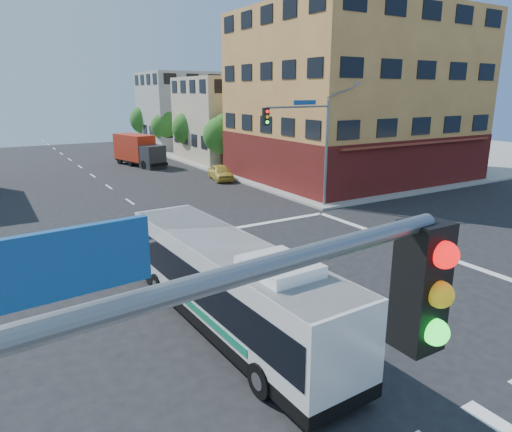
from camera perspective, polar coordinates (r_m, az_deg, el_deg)
ground at (r=16.75m, az=3.12°, el=-11.32°), size 120.00×120.00×0.00m
sidewalk_ne at (r=64.70m, az=11.60°, el=8.41°), size 50.00×50.00×0.15m
corner_building_ne at (r=41.98m, az=11.99°, el=12.78°), size 18.10×15.44×14.00m
building_east_near at (r=52.94m, az=-2.27°, el=12.05°), size 12.06×10.06×9.00m
building_east_far at (r=65.52m, az=-8.34°, el=12.97°), size 12.06×10.06×10.00m
signal_mast_ne at (r=29.01m, az=6.45°, el=10.23°), size 7.91×1.13×8.07m
street_tree_a at (r=45.30m, az=-4.23°, el=10.31°), size 3.60×3.60×5.53m
street_tree_b at (r=52.53m, az=-8.26°, el=11.06°), size 3.80×3.80×5.79m
street_tree_c at (r=59.98m, az=-11.29°, el=11.16°), size 3.40×3.40×5.29m
street_tree_d at (r=67.52m, az=-13.69°, el=11.81°), size 4.00×4.00×6.03m
transit_bus at (r=14.74m, az=-3.36°, el=-8.43°), size 2.75×10.93×3.21m
box_truck at (r=49.37m, az=-14.43°, el=7.89°), size 3.72×7.33×3.17m
parked_car at (r=40.15m, az=-4.45°, el=5.46°), size 2.32×4.15×1.34m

